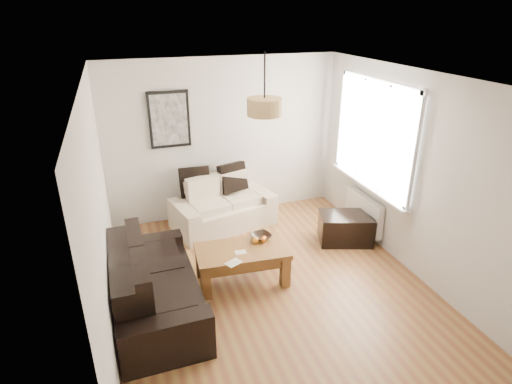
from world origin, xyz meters
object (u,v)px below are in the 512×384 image
object	(u,v)px
loveseat_cream	(223,203)
coffee_table	(242,265)
sofa_leather	(155,282)
ottoman	(346,228)

from	to	relation	value
loveseat_cream	coffee_table	distance (m)	1.59
loveseat_cream	sofa_leather	bearing A→B (deg)	-137.95
sofa_leather	ottoman	xyz separation A→B (m)	(2.88, 0.74, -0.19)
sofa_leather	ottoman	distance (m)	2.98
sofa_leather	loveseat_cream	bearing A→B (deg)	-35.71
sofa_leather	ottoman	world-z (taller)	sofa_leather
coffee_table	ottoman	bearing A→B (deg)	14.89
loveseat_cream	ottoman	xyz separation A→B (m)	(1.61, -1.10, -0.17)
sofa_leather	coffee_table	size ratio (longest dim) A/B	1.64
coffee_table	ottoman	distance (m)	1.83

